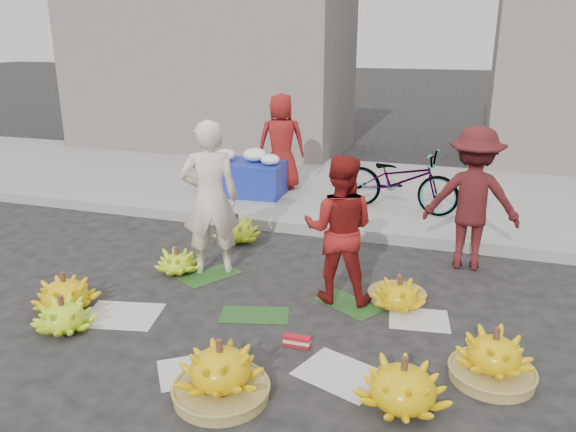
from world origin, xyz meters
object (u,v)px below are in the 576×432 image
(banana_bunch_0, at_px, (65,293))
(banana_bunch_4, at_px, (494,358))
(flower_table, at_px, (246,175))
(bicycle, at_px, (400,180))
(vendor_cream, at_px, (210,198))

(banana_bunch_0, bearing_deg, banana_bunch_4, 0.66)
(banana_bunch_4, relative_size, flower_table, 0.51)
(flower_table, distance_m, bicycle, 2.44)
(vendor_cream, bearing_deg, banana_bunch_4, 131.55)
(banana_bunch_0, xyz_separation_m, flower_table, (0.26, 4.00, 0.25))
(banana_bunch_4, distance_m, bicycle, 4.03)
(banana_bunch_0, xyz_separation_m, bicycle, (2.69, 3.87, 0.40))
(banana_bunch_0, height_order, bicycle, bicycle)
(banana_bunch_0, height_order, vendor_cream, vendor_cream)
(banana_bunch_4, relative_size, vendor_cream, 0.38)
(banana_bunch_4, xyz_separation_m, flower_table, (-3.67, 3.96, 0.23))
(vendor_cream, xyz_separation_m, bicycle, (1.72, 2.59, -0.29))
(bicycle, bearing_deg, flower_table, 96.62)
(banana_bunch_0, bearing_deg, flower_table, 86.35)
(vendor_cream, bearing_deg, flower_table, -101.22)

